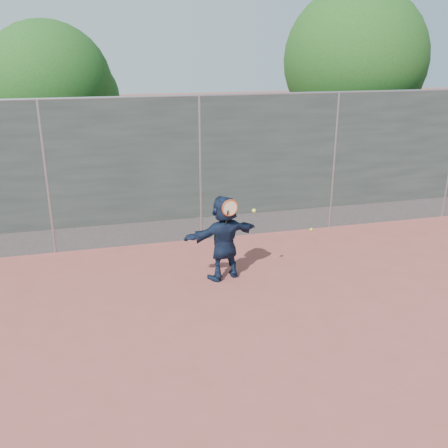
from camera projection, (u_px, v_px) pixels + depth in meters
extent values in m
plane|color=#9E4C42|center=(250.00, 319.00, 7.54)|extent=(80.00, 80.00, 0.00)
imported|color=#15213A|center=(224.00, 238.00, 8.68)|extent=(1.47, 0.80, 1.52)
sphere|color=#E4FB37|center=(311.00, 229.00, 11.18)|extent=(0.07, 0.07, 0.07)
cube|color=#38423D|center=(200.00, 159.00, 10.15)|extent=(20.00, 0.04, 2.50)
cube|color=slate|center=(201.00, 228.00, 10.65)|extent=(20.00, 0.03, 0.50)
cylinder|color=gray|center=(199.00, 95.00, 9.74)|extent=(20.00, 0.05, 0.05)
cylinder|color=gray|center=(47.00, 180.00, 9.52)|extent=(0.06, 0.06, 3.00)
cylinder|color=gray|center=(200.00, 171.00, 10.24)|extent=(0.06, 0.06, 3.00)
cylinder|color=gray|center=(334.00, 163.00, 10.95)|extent=(0.06, 0.06, 3.00)
torus|color=#C74312|center=(230.00, 208.00, 8.31)|extent=(0.29, 0.08, 0.29)
cylinder|color=beige|center=(230.00, 208.00, 8.31)|extent=(0.25, 0.05, 0.25)
cylinder|color=black|center=(227.00, 219.00, 8.38)|extent=(0.05, 0.13, 0.33)
sphere|color=#E4FB37|center=(254.00, 211.00, 8.37)|extent=(0.07, 0.07, 0.07)
cylinder|color=#382314|center=(347.00, 150.00, 13.38)|extent=(0.28, 0.28, 2.60)
sphere|color=#23561C|center=(355.00, 60.00, 12.62)|extent=(3.60, 3.60, 3.60)
sphere|color=#23561C|center=(375.00, 74.00, 13.09)|extent=(2.52, 2.52, 2.52)
cylinder|color=#382314|center=(57.00, 166.00, 12.39)|extent=(0.28, 0.28, 2.20)
sphere|color=#23561C|center=(48.00, 86.00, 11.75)|extent=(3.00, 3.00, 3.00)
sphere|color=#23561C|center=(76.00, 98.00, 12.18)|extent=(2.10, 2.10, 2.10)
cone|color=#387226|center=(214.00, 234.00, 10.64)|extent=(0.03, 0.03, 0.26)
cone|color=#387226|center=(227.00, 231.00, 10.73)|extent=(0.03, 0.03, 0.30)
cone|color=#387226|center=(198.00, 236.00, 10.55)|extent=(0.03, 0.03, 0.22)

